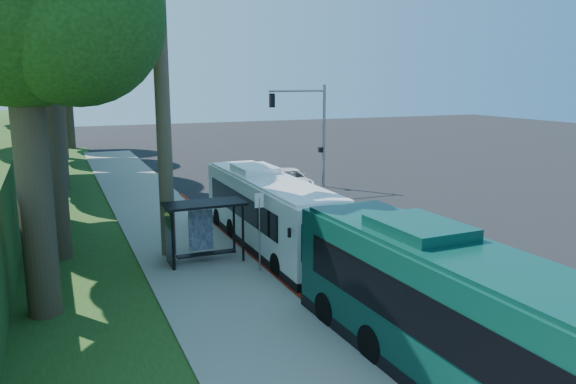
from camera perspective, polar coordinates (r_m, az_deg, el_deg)
name	(u,v)px	position (r m, az deg, el deg)	size (l,w,h in m)	color
ground	(326,228)	(28.33, 3.93, -3.70)	(140.00, 140.00, 0.00)	black
sidewalk	(183,243)	(25.96, -10.66, -5.16)	(4.50, 70.00, 0.12)	gray
red_curb	(261,263)	(22.88, -2.79, -7.24)	(0.25, 30.00, 0.13)	maroon
grass_verge	(46,230)	(30.28, -23.36, -3.58)	(8.00, 70.00, 0.06)	#234719
bus_shelter	(198,220)	(22.81, -9.16, -2.87)	(3.20, 1.51, 2.55)	black
stop_sign_pole	(259,222)	(21.27, -2.93, -3.01)	(0.35, 0.06, 3.17)	gray
traffic_signal_pole	(311,123)	(38.11, 2.31, 6.97)	(4.10, 0.30, 7.00)	gray
tree_2	(51,30)	(40.47, -22.95, 14.95)	(8.82, 8.40, 15.12)	#382B1E
tree_3	(20,16)	(48.59, -25.59, 15.79)	(10.08, 9.60, 17.28)	#382B1E
tree_4	(56,52)	(56.41, -22.49, 12.98)	(8.40, 8.00, 14.14)	#382B1E
tree_5	(66,63)	(64.40, -21.65, 12.06)	(7.35, 7.00, 12.86)	#382B1E
white_bus	(269,211)	(24.79, -1.95, -1.90)	(2.49, 11.49, 3.42)	white
teal_bus	(468,321)	(14.10, 17.84, -12.32)	(3.06, 12.69, 3.76)	#0A3A30
pickup	(289,180)	(37.33, 0.15, 1.19)	(2.47, 5.36, 1.49)	white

